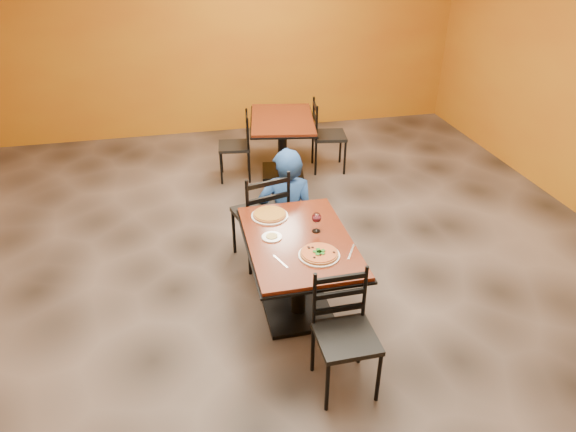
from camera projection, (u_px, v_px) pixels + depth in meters
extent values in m
cube|color=black|center=(286.00, 278.00, 4.81)|extent=(7.00, 8.00, 0.01)
cube|color=#B06F13|center=(226.00, 31.00, 7.43)|extent=(7.00, 0.01, 3.00)
cube|color=maroon|center=(299.00, 241.00, 4.02)|extent=(0.80, 1.20, 0.03)
cube|color=black|center=(299.00, 243.00, 4.03)|extent=(0.83, 1.23, 0.02)
cylinder|color=black|center=(299.00, 278.00, 4.20)|extent=(0.12, 0.12, 0.66)
cube|color=black|center=(298.00, 311.00, 4.38)|extent=(0.55, 0.55, 0.04)
cube|color=maroon|center=(282.00, 119.00, 6.43)|extent=(0.95, 1.26, 0.03)
cube|color=black|center=(282.00, 121.00, 6.44)|extent=(0.98, 1.29, 0.02)
cylinder|color=black|center=(282.00, 147.00, 6.61)|extent=(0.11, 0.11, 0.66)
cube|color=black|center=(283.00, 171.00, 6.79)|extent=(0.61, 0.61, 0.04)
imported|color=navy|center=(287.00, 200.00, 4.99)|extent=(0.62, 0.46, 1.09)
cylinder|color=white|center=(319.00, 255.00, 3.81)|extent=(0.31, 0.31, 0.01)
cylinder|color=maroon|center=(319.00, 253.00, 3.80)|extent=(0.28, 0.28, 0.02)
cylinder|color=white|center=(270.00, 216.00, 4.31)|extent=(0.31, 0.31, 0.01)
cylinder|color=#B18422|center=(270.00, 214.00, 4.30)|extent=(0.28, 0.28, 0.02)
cylinder|color=white|center=(272.00, 237.00, 4.03)|extent=(0.16, 0.16, 0.01)
cylinder|color=tan|center=(272.00, 236.00, 4.02)|extent=(0.09, 0.09, 0.01)
cube|color=silver|center=(280.00, 261.00, 3.74)|extent=(0.08, 0.18, 0.00)
cube|color=silver|center=(351.00, 252.00, 3.85)|extent=(0.12, 0.19, 0.00)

